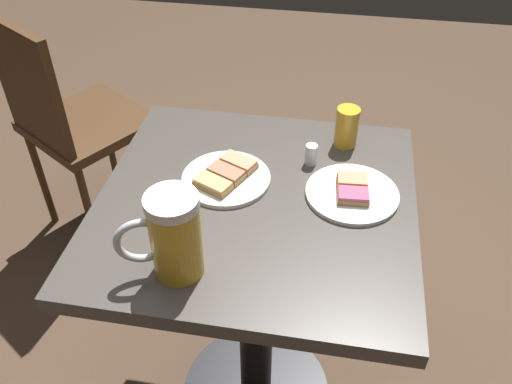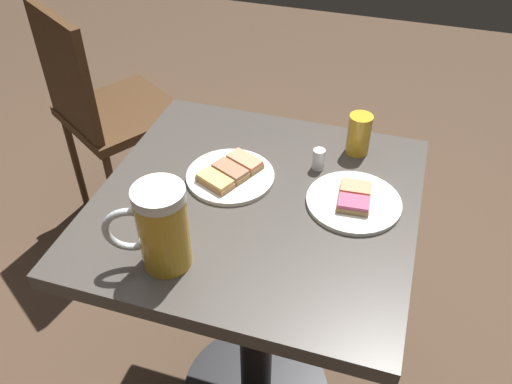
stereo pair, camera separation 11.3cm
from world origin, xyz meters
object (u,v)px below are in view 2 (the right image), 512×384
object	(u,v)px
beer_mug	(160,228)
beer_glass_small	(359,134)
salt_shaker	(319,159)
plate_near	(230,174)
plate_far	(354,201)
cafe_chair	(103,106)

from	to	relation	value
beer_mug	beer_glass_small	xyz separation A→B (m)	(-0.45, 0.28, -0.04)
beer_mug	salt_shaker	bearing A→B (deg)	149.96
plate_near	salt_shaker	xyz separation A→B (m)	(-0.09, 0.18, 0.01)
beer_mug	beer_glass_small	size ratio (longest dim) A/B	1.77
plate_far	beer_mug	xyz separation A→B (m)	(0.27, -0.31, 0.08)
plate_near	beer_glass_small	xyz separation A→B (m)	(-0.18, 0.25, 0.04)
beer_glass_small	cafe_chair	size ratio (longest dim) A/B	0.11
beer_glass_small	cafe_chair	distance (m)	1.05
beer_mug	beer_glass_small	world-z (taller)	beer_mug
plate_near	cafe_chair	xyz separation A→B (m)	(-0.55, -0.69, -0.27)
salt_shaker	plate_far	bearing A→B (deg)	44.77
plate_near	plate_far	distance (m)	0.28
plate_far	salt_shaker	world-z (taller)	salt_shaker
beer_mug	cafe_chair	size ratio (longest dim) A/B	0.19
beer_glass_small	plate_far	bearing A→B (deg)	7.33
beer_mug	cafe_chair	world-z (taller)	beer_mug
plate_near	beer_glass_small	size ratio (longest dim) A/B	2.00
salt_shaker	cafe_chair	xyz separation A→B (m)	(-0.46, -0.87, -0.28)
beer_mug	plate_far	bearing A→B (deg)	130.74
beer_glass_small	salt_shaker	bearing A→B (deg)	-39.22
plate_far	salt_shaker	bearing A→B (deg)	-135.23
plate_near	salt_shaker	size ratio (longest dim) A/B	3.92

